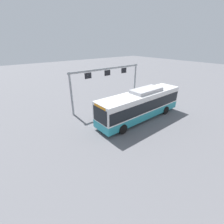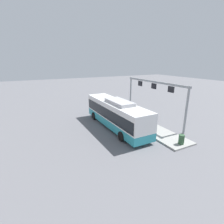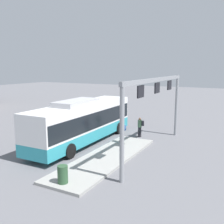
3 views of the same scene
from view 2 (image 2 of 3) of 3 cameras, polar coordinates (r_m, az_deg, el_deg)
ground_plane at (r=20.16m, az=1.19°, el=-5.21°), size 120.00×120.00×0.00m
platform_curb at (r=20.12m, az=13.00°, el=-5.46°), size 10.00×2.80×0.16m
bus_main at (r=19.54m, az=1.23°, el=-0.29°), size 11.26×2.80×3.46m
person_boarding at (r=24.41m, az=3.88°, el=0.96°), size 0.50×0.60×1.67m
person_waiting_near at (r=22.01m, az=6.51°, el=-0.47°), size 0.50×0.60×1.67m
platform_sign_gantry at (r=22.57m, az=13.88°, el=6.87°), size 11.03×0.24×5.20m
trash_bin at (r=17.10m, az=22.49°, el=-8.59°), size 0.52×0.52×0.90m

